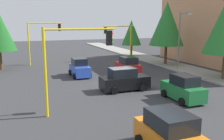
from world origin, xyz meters
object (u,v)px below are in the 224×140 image
object	(u,v)px
traffic_signal_far_right	(42,35)
traffic_signal_far_left	(120,36)
car_green	(183,89)
traffic_signal_near_right	(74,53)
tree_roadside_mid	(167,24)
car_red	(128,66)
tree_roadside_far	(132,33)
car_blue	(80,68)
car_orange	(172,137)
car_black	(124,80)
street_lamp_curbside	(181,35)

from	to	relation	value
traffic_signal_far_right	traffic_signal_far_left	bearing A→B (deg)	90.00
car_green	traffic_signal_near_right	bearing A→B (deg)	-91.24
tree_roadside_mid	car_red	xyz separation A→B (m)	(3.73, -7.34, -4.68)
traffic_signal_far_left	tree_roadside_far	size ratio (longest dim) A/B	0.87
car_green	car_blue	distance (m)	12.28
car_green	car_orange	xyz separation A→B (m)	(6.56, -5.40, 0.00)
tree_roadside_far	car_red	size ratio (longest dim) A/B	1.66
tree_roadside_far	car_black	xyz separation A→B (m)	(20.00, -10.03, -3.11)
car_red	car_orange	size ratio (longest dim) A/B	0.91
car_black	car_red	bearing A→B (deg)	153.06
traffic_signal_far_left	tree_roadside_far	world-z (taller)	tree_roadside_far
car_red	car_green	size ratio (longest dim) A/B	1.00
car_blue	car_black	size ratio (longest dim) A/B	0.87
car_red	car_orange	distance (m)	17.90
traffic_signal_far_left	traffic_signal_near_right	bearing A→B (deg)	-29.51
traffic_signal_far_right	car_blue	distance (m)	10.08
street_lamp_curbside	car_green	size ratio (longest dim) A/B	1.90
traffic_signal_far_right	tree_roadside_mid	size ratio (longest dim) A/B	0.68
traffic_signal_far_left	car_black	world-z (taller)	traffic_signal_far_left
car_green	street_lamp_curbside	bearing A→B (deg)	145.59
tree_roadside_far	tree_roadside_mid	bearing A→B (deg)	2.86
street_lamp_curbside	car_green	bearing A→B (deg)	-34.41
traffic_signal_far_left	car_blue	xyz separation A→B (m)	(9.10, -8.43, -2.89)
car_black	car_blue	bearing A→B (deg)	-161.87
traffic_signal_far_left	tree_roadside_mid	world-z (taller)	tree_roadside_mid
car_orange	traffic_signal_near_right	bearing A→B (deg)	-157.65
car_green	car_blue	world-z (taller)	same
traffic_signal_far_left	car_black	bearing A→B (deg)	-21.09
tree_roadside_mid	car_blue	xyz separation A→B (m)	(3.10, -12.79, -4.68)
traffic_signal_far_left	car_green	size ratio (longest dim) A/B	1.45
traffic_signal_far_left	car_blue	size ratio (longest dim) A/B	1.46
car_black	traffic_signal_far_left	bearing A→B (deg)	158.91
traffic_signal_far_right	street_lamp_curbside	bearing A→B (deg)	55.14
car_orange	car_black	bearing A→B (deg)	167.52
car_red	car_blue	size ratio (longest dim) A/B	1.01
traffic_signal_far_left	car_black	size ratio (longest dim) A/B	1.27
tree_roadside_mid	traffic_signal_far_right	bearing A→B (deg)	-110.90
car_orange	traffic_signal_far_left	bearing A→B (deg)	162.27
traffic_signal_far_right	tree_roadside_mid	bearing A→B (deg)	69.10
tree_roadside_mid	car_blue	bearing A→B (deg)	-76.40
car_green	traffic_signal_far_left	bearing A→B (deg)	171.14
car_black	car_orange	bearing A→B (deg)	-12.48
car_red	car_blue	world-z (taller)	same
traffic_signal_far_right	car_blue	world-z (taller)	traffic_signal_far_right
traffic_signal_far_right	car_black	world-z (taller)	traffic_signal_far_right
traffic_signal_far_right	traffic_signal_near_right	world-z (taller)	traffic_signal_far_right
traffic_signal_far_left	car_red	size ratio (longest dim) A/B	1.44
car_red	street_lamp_curbside	bearing A→B (deg)	84.20
car_green	car_orange	bearing A→B (deg)	-39.47
traffic_signal_near_right	car_black	bearing A→B (deg)	127.85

